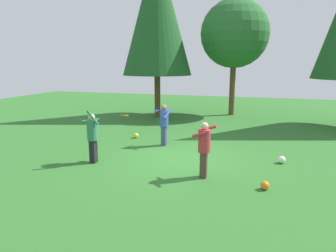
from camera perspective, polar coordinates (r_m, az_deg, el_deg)
name	(u,v)px	position (r m, az deg, el deg)	size (l,w,h in m)	color
ground_plane	(180,158)	(10.27, 2.38, -6.19)	(40.00, 40.00, 0.00)	#2D6B28
person_thrower	(92,134)	(9.92, -14.17, -1.47)	(0.67, 0.67, 1.78)	black
person_catcher	(164,121)	(11.65, -0.77, 0.87)	(0.64, 0.68, 1.62)	#38476B
person_bystander	(204,145)	(8.42, 6.89, -3.65)	(0.67, 0.63, 1.59)	#4C382D
frisbee	(124,115)	(10.02, -8.30, 2.01)	(0.33, 0.33, 0.08)	orange
ball_orange	(265,185)	(8.21, 17.94, -10.70)	(0.23, 0.23, 0.23)	orange
ball_yellow	(136,135)	(13.06, -6.11, -1.80)	(0.22, 0.22, 0.22)	yellow
ball_white	(282,160)	(10.43, 20.83, -6.02)	(0.24, 0.24, 0.24)	white
tree_center	(235,34)	(19.07, 12.55, 16.72)	(4.05, 4.05, 6.93)	brown
tree_left	(157,12)	(18.36, -2.14, 20.93)	(4.06, 4.06, 9.70)	brown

